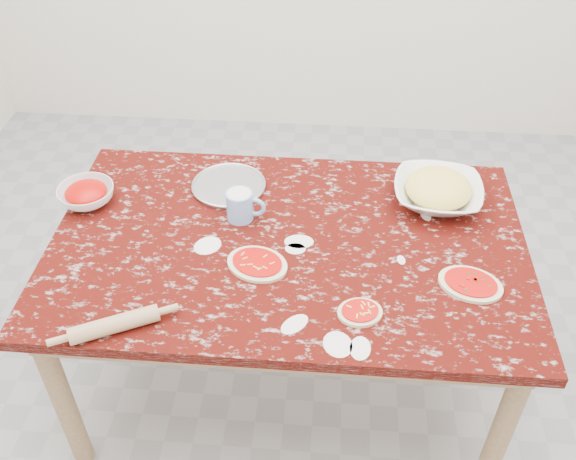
{
  "coord_description": "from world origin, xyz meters",
  "views": [
    {
      "loc": [
        0.13,
        -1.59,
        2.17
      ],
      "look_at": [
        0.0,
        0.0,
        0.8
      ],
      "focal_mm": 39.5,
      "sensor_mm": 36.0,
      "label": 1
    }
  ],
  "objects_px": {
    "worktable": "(288,259)",
    "pizza_tray": "(229,186)",
    "flour_mug": "(241,205)",
    "rolling_pin": "(114,324)",
    "sauce_bowl": "(87,195)",
    "cheese_bowl": "(437,193)"
  },
  "relations": [
    {
      "from": "worktable",
      "to": "pizza_tray",
      "type": "distance_m",
      "value": 0.39
    },
    {
      "from": "flour_mug",
      "to": "rolling_pin",
      "type": "bearing_deg",
      "value": -118.58
    },
    {
      "from": "flour_mug",
      "to": "rolling_pin",
      "type": "relative_size",
      "value": 0.54
    },
    {
      "from": "sauce_bowl",
      "to": "rolling_pin",
      "type": "distance_m",
      "value": 0.65
    },
    {
      "from": "sauce_bowl",
      "to": "cheese_bowl",
      "type": "distance_m",
      "value": 1.26
    },
    {
      "from": "sauce_bowl",
      "to": "rolling_pin",
      "type": "bearing_deg",
      "value": -64.93
    },
    {
      "from": "pizza_tray",
      "to": "cheese_bowl",
      "type": "bearing_deg",
      "value": -1.96
    },
    {
      "from": "worktable",
      "to": "flour_mug",
      "type": "xyz_separation_m",
      "value": [
        -0.17,
        0.11,
        0.14
      ]
    },
    {
      "from": "rolling_pin",
      "to": "sauce_bowl",
      "type": "bearing_deg",
      "value": 115.07
    },
    {
      "from": "worktable",
      "to": "pizza_tray",
      "type": "relative_size",
      "value": 5.93
    },
    {
      "from": "sauce_bowl",
      "to": "rolling_pin",
      "type": "height_order",
      "value": "sauce_bowl"
    },
    {
      "from": "pizza_tray",
      "to": "flour_mug",
      "type": "distance_m",
      "value": 0.2
    },
    {
      "from": "pizza_tray",
      "to": "rolling_pin",
      "type": "relative_size",
      "value": 1.05
    },
    {
      "from": "pizza_tray",
      "to": "sauce_bowl",
      "type": "height_order",
      "value": "sauce_bowl"
    },
    {
      "from": "worktable",
      "to": "rolling_pin",
      "type": "distance_m",
      "value": 0.64
    },
    {
      "from": "pizza_tray",
      "to": "rolling_pin",
      "type": "height_order",
      "value": "rolling_pin"
    },
    {
      "from": "cheese_bowl",
      "to": "rolling_pin",
      "type": "height_order",
      "value": "cheese_bowl"
    },
    {
      "from": "worktable",
      "to": "cheese_bowl",
      "type": "distance_m",
      "value": 0.59
    },
    {
      "from": "pizza_tray",
      "to": "rolling_pin",
      "type": "distance_m",
      "value": 0.75
    },
    {
      "from": "flour_mug",
      "to": "rolling_pin",
      "type": "distance_m",
      "value": 0.61
    },
    {
      "from": "pizza_tray",
      "to": "rolling_pin",
      "type": "xyz_separation_m",
      "value": [
        -0.22,
        -0.71,
        0.02
      ]
    },
    {
      "from": "sauce_bowl",
      "to": "cheese_bowl",
      "type": "height_order",
      "value": "cheese_bowl"
    }
  ]
}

